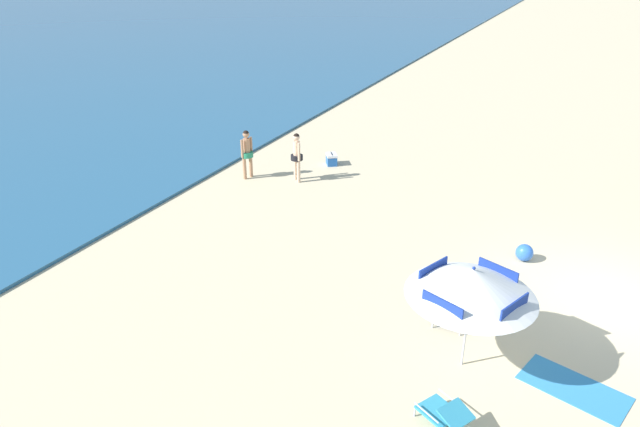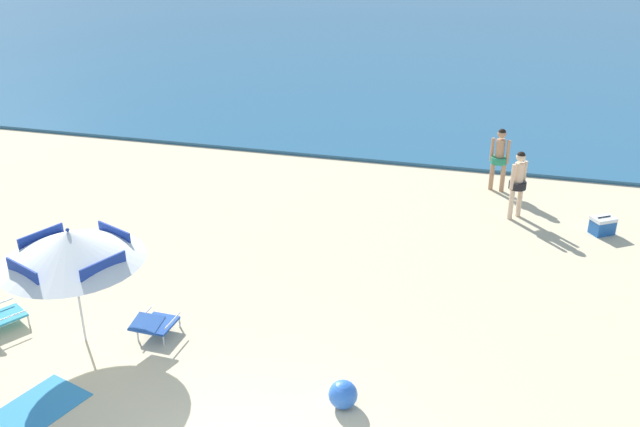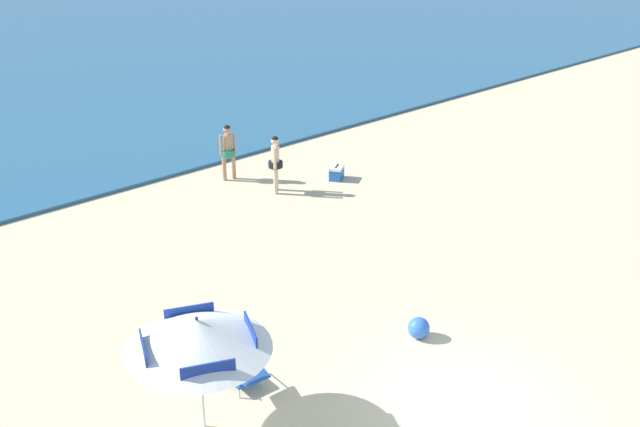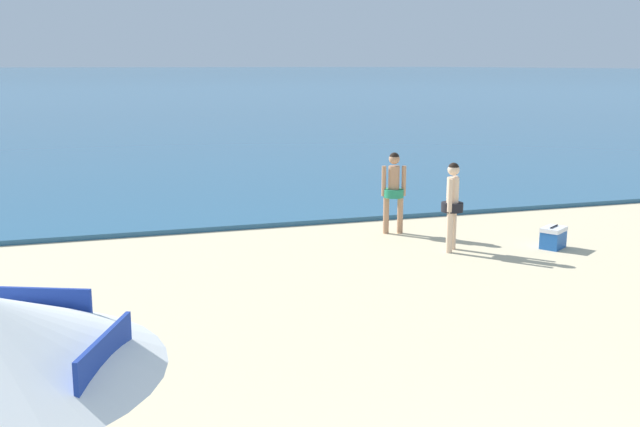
# 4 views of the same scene
# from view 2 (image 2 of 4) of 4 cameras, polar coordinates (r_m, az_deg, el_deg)

# --- Properties ---
(beach_umbrella_striped_main) EXTENTS (2.61, 2.62, 2.11)m
(beach_umbrella_striped_main) POSITION_cam_2_polar(r_m,az_deg,el_deg) (11.68, -19.95, -2.58)
(beach_umbrella_striped_main) COLOR silver
(beach_umbrella_striped_main) RESTS_ON ground
(lounge_chair_under_umbrella) EXTENTS (0.60, 0.87, 0.49)m
(lounge_chair_under_umbrella) POSITION_cam_2_polar(r_m,az_deg,el_deg) (12.14, -13.53, -8.85)
(lounge_chair_under_umbrella) COLOR #1E4799
(lounge_chair_under_umbrella) RESTS_ON ground
(person_standing_near_shore) EXTENTS (0.40, 0.40, 1.64)m
(person_standing_near_shore) POSITION_cam_2_polar(r_m,az_deg,el_deg) (16.56, 16.05, 2.68)
(person_standing_near_shore) COLOR beige
(person_standing_near_shore) RESTS_ON ground
(person_standing_beside) EXTENTS (0.48, 0.40, 1.65)m
(person_standing_beside) POSITION_cam_2_polar(r_m,az_deg,el_deg) (18.08, 14.62, 4.68)
(person_standing_beside) COLOR tan
(person_standing_beside) RESTS_ON ground
(cooler_box) EXTENTS (0.61, 0.57, 0.43)m
(cooler_box) POSITION_cam_2_polar(r_m,az_deg,el_deg) (16.65, 22.32, -0.92)
(cooler_box) COLOR #1E56A8
(cooler_box) RESTS_ON ground
(beach_ball) EXTENTS (0.43, 0.43, 0.43)m
(beach_ball) POSITION_cam_2_polar(r_m,az_deg,el_deg) (10.43, 1.91, -14.72)
(beach_ball) COLOR blue
(beach_ball) RESTS_ON ground
(beach_towel) EXTENTS (1.39, 1.99, 0.01)m
(beach_towel) POSITION_cam_2_polar(r_m,az_deg,el_deg) (11.21, -23.35, -15.24)
(beach_towel) COLOR #3384BC
(beach_towel) RESTS_ON ground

